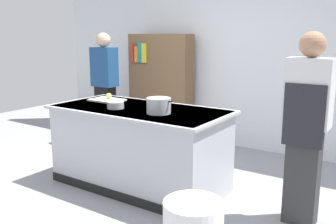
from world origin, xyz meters
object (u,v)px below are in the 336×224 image
object	(u,v)px
stock_pot	(159,106)
mixing_bowl	(116,105)
person_guest	(105,85)
onion	(109,96)
bookshelf	(160,87)
person_chef	(306,125)

from	to	relation	value
stock_pot	mixing_bowl	world-z (taller)	stock_pot
stock_pot	person_guest	world-z (taller)	person_guest
mixing_bowl	onion	bearing A→B (deg)	140.84
onion	mixing_bowl	distance (m)	0.52
person_guest	bookshelf	distance (m)	0.91
person_guest	bookshelf	world-z (taller)	person_guest
onion	person_chef	xyz separation A→B (m)	(2.34, -0.03, -0.04)
onion	bookshelf	distance (m)	1.68
onion	stock_pot	size ratio (longest dim) A/B	0.23
person_guest	bookshelf	size ratio (longest dim) A/B	1.01
bookshelf	mixing_bowl	bearing A→B (deg)	-68.46
bookshelf	onion	bearing A→B (deg)	-77.12
mixing_bowl	person_guest	world-z (taller)	person_guest
person_guest	stock_pot	bearing A→B (deg)	59.29
mixing_bowl	person_chef	xyz separation A→B (m)	(1.94, 0.30, -0.02)
onion	person_chef	size ratio (longest dim) A/B	0.04
bookshelf	stock_pot	bearing A→B (deg)	-55.40
onion	stock_pot	distance (m)	0.98
person_chef	person_guest	distance (m)	3.41
stock_pot	mixing_bowl	bearing A→B (deg)	-174.89
person_guest	onion	bearing A→B (deg)	47.24
onion	mixing_bowl	world-z (taller)	onion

